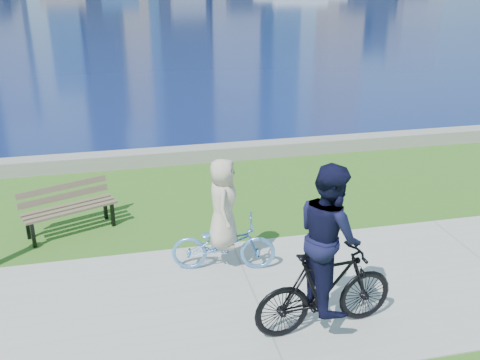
% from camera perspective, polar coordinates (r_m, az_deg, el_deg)
% --- Properties ---
extents(ground, '(320.00, 320.00, 0.00)m').
position_cam_1_polar(ground, '(8.19, 1.67, -12.58)').
color(ground, '#2D5E18').
rests_on(ground, ground).
extents(concrete_path, '(80.00, 3.50, 0.02)m').
position_cam_1_polar(concrete_path, '(8.19, 1.67, -12.53)').
color(concrete_path, '#9F9E9A').
rests_on(concrete_path, ground).
extents(seawall, '(90.00, 0.50, 0.35)m').
position_cam_1_polar(seawall, '(13.59, -4.71, 2.76)').
color(seawall, gray).
rests_on(seawall, ground).
extents(bay_water, '(320.00, 131.00, 0.01)m').
position_cam_1_polar(bay_water, '(78.68, -11.91, 18.28)').
color(bay_water, '#0B194C').
rests_on(bay_water, ground).
extents(park_bench, '(1.77, 1.16, 0.87)m').
position_cam_1_polar(park_bench, '(10.37, -17.91, -2.51)').
color(park_bench, black).
rests_on(park_bench, ground).
extents(cyclist_woman, '(0.91, 1.77, 1.90)m').
position_cam_1_polar(cyclist_woman, '(8.55, -1.80, -5.31)').
color(cyclist_woman, '#5A99DB').
rests_on(cyclist_woman, ground).
extents(cyclist_man, '(0.82, 2.04, 2.40)m').
position_cam_1_polar(cyclist_man, '(7.14, 9.27, -8.84)').
color(cyclist_man, black).
rests_on(cyclist_man, ground).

